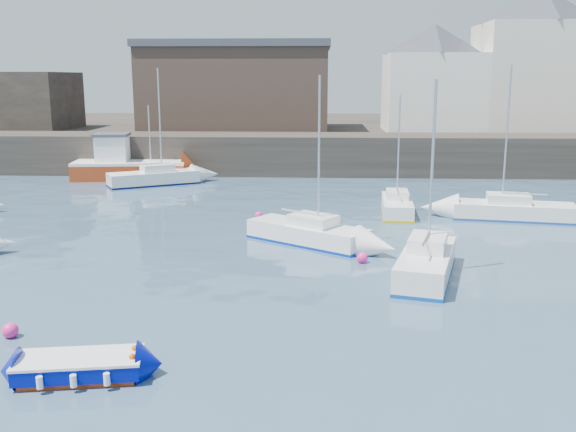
{
  "coord_description": "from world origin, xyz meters",
  "views": [
    {
      "loc": [
        1.27,
        -14.93,
        7.33
      ],
      "look_at": [
        0.0,
        12.0,
        1.5
      ],
      "focal_mm": 40.0,
      "sensor_mm": 36.0,
      "label": 1
    }
  ],
  "objects_px": {
    "sailboat_b": "(308,233)",
    "buoy_near": "(11,337)",
    "fishing_boat": "(126,165)",
    "sailboat_f": "(397,205)",
    "buoy_far": "(259,219)",
    "blue_dinghy": "(80,366)",
    "sailboat_c": "(426,263)",
    "buoy_mid": "(362,263)",
    "sailboat_h": "(154,177)",
    "sailboat_d": "(513,210)"
  },
  "relations": [
    {
      "from": "sailboat_h",
      "to": "buoy_far",
      "type": "bearing_deg",
      "value": -52.04
    },
    {
      "from": "sailboat_d",
      "to": "blue_dinghy",
      "type": "bearing_deg",
      "value": -130.15
    },
    {
      "from": "fishing_boat",
      "to": "sailboat_d",
      "type": "height_order",
      "value": "sailboat_d"
    },
    {
      "from": "sailboat_b",
      "to": "sailboat_c",
      "type": "height_order",
      "value": "sailboat_b"
    },
    {
      "from": "sailboat_b",
      "to": "sailboat_h",
      "type": "xyz_separation_m",
      "value": [
        -11.03,
        15.63,
        0.03
      ]
    },
    {
      "from": "sailboat_f",
      "to": "sailboat_h",
      "type": "relative_size",
      "value": 0.81
    },
    {
      "from": "buoy_mid",
      "to": "sailboat_d",
      "type": "bearing_deg",
      "value": 45.37
    },
    {
      "from": "sailboat_f",
      "to": "buoy_mid",
      "type": "bearing_deg",
      "value": -104.53
    },
    {
      "from": "sailboat_b",
      "to": "fishing_boat",
      "type": "bearing_deg",
      "value": 126.95
    },
    {
      "from": "sailboat_f",
      "to": "buoy_far",
      "type": "relative_size",
      "value": 16.05
    },
    {
      "from": "fishing_boat",
      "to": "buoy_far",
      "type": "relative_size",
      "value": 21.05
    },
    {
      "from": "sailboat_c",
      "to": "buoy_far",
      "type": "xyz_separation_m",
      "value": [
        -7.21,
        9.81,
        -0.56
      ]
    },
    {
      "from": "buoy_near",
      "to": "sailboat_f",
      "type": "bearing_deg",
      "value": 53.73
    },
    {
      "from": "sailboat_b",
      "to": "sailboat_h",
      "type": "height_order",
      "value": "sailboat_h"
    },
    {
      "from": "sailboat_d",
      "to": "buoy_far",
      "type": "distance_m",
      "value": 13.46
    },
    {
      "from": "blue_dinghy",
      "to": "sailboat_c",
      "type": "bearing_deg",
      "value": 41.51
    },
    {
      "from": "buoy_mid",
      "to": "sailboat_f",
      "type": "bearing_deg",
      "value": 75.47
    },
    {
      "from": "buoy_mid",
      "to": "blue_dinghy",
      "type": "bearing_deg",
      "value": -126.0
    },
    {
      "from": "blue_dinghy",
      "to": "sailboat_h",
      "type": "distance_m",
      "value": 29.79
    },
    {
      "from": "fishing_boat",
      "to": "buoy_mid",
      "type": "height_order",
      "value": "fishing_boat"
    },
    {
      "from": "fishing_boat",
      "to": "sailboat_f",
      "type": "relative_size",
      "value": 1.31
    },
    {
      "from": "sailboat_b",
      "to": "buoy_near",
      "type": "height_order",
      "value": "sailboat_b"
    },
    {
      "from": "sailboat_c",
      "to": "buoy_far",
      "type": "relative_size",
      "value": 18.2
    },
    {
      "from": "buoy_near",
      "to": "sailboat_b",
      "type": "bearing_deg",
      "value": 53.08
    },
    {
      "from": "sailboat_c",
      "to": "buoy_near",
      "type": "xyz_separation_m",
      "value": [
        -12.9,
        -6.36,
        -0.56
      ]
    },
    {
      "from": "blue_dinghy",
      "to": "sailboat_h",
      "type": "xyz_separation_m",
      "value": [
        -5.57,
        29.27,
        0.19
      ]
    },
    {
      "from": "blue_dinghy",
      "to": "buoy_mid",
      "type": "relative_size",
      "value": 7.24
    },
    {
      "from": "sailboat_d",
      "to": "sailboat_b",
      "type": "bearing_deg",
      "value": -152.63
    },
    {
      "from": "sailboat_b",
      "to": "sailboat_d",
      "type": "xyz_separation_m",
      "value": [
        10.72,
        5.55,
        -0.0
      ]
    },
    {
      "from": "blue_dinghy",
      "to": "sailboat_c",
      "type": "xyz_separation_m",
      "value": [
        9.95,
        8.81,
        0.23
      ]
    },
    {
      "from": "sailboat_h",
      "to": "buoy_mid",
      "type": "xyz_separation_m",
      "value": [
        13.25,
        -18.68,
        -0.52
      ]
    },
    {
      "from": "fishing_boat",
      "to": "sailboat_b",
      "type": "relative_size",
      "value": 1.13
    },
    {
      "from": "sailboat_b",
      "to": "sailboat_d",
      "type": "bearing_deg",
      "value": 27.37
    },
    {
      "from": "sailboat_c",
      "to": "sailboat_d",
      "type": "relative_size",
      "value": 0.91
    },
    {
      "from": "sailboat_d",
      "to": "sailboat_c",
      "type": "bearing_deg",
      "value": -120.97
    },
    {
      "from": "fishing_boat",
      "to": "sailboat_b",
      "type": "bearing_deg",
      "value": -53.05
    },
    {
      "from": "sailboat_b",
      "to": "buoy_mid",
      "type": "height_order",
      "value": "sailboat_b"
    },
    {
      "from": "fishing_boat",
      "to": "buoy_far",
      "type": "height_order",
      "value": "fishing_boat"
    },
    {
      "from": "sailboat_d",
      "to": "buoy_far",
      "type": "relative_size",
      "value": 19.96
    },
    {
      "from": "sailboat_c",
      "to": "sailboat_b",
      "type": "bearing_deg",
      "value": 132.97
    },
    {
      "from": "buoy_far",
      "to": "sailboat_h",
      "type": "bearing_deg",
      "value": 127.96
    },
    {
      "from": "sailboat_b",
      "to": "buoy_mid",
      "type": "distance_m",
      "value": 3.81
    },
    {
      "from": "fishing_boat",
      "to": "sailboat_d",
      "type": "distance_m",
      "value": 27.59
    },
    {
      "from": "sailboat_b",
      "to": "buoy_near",
      "type": "bearing_deg",
      "value": -126.92
    },
    {
      "from": "fishing_boat",
      "to": "sailboat_b",
      "type": "distance_m",
      "value": 22.88
    },
    {
      "from": "sailboat_b",
      "to": "sailboat_h",
      "type": "distance_m",
      "value": 19.13
    },
    {
      "from": "buoy_near",
      "to": "fishing_boat",
      "type": "bearing_deg",
      "value": 100.27
    },
    {
      "from": "sailboat_f",
      "to": "buoy_near",
      "type": "bearing_deg",
      "value": -126.27
    },
    {
      "from": "fishing_boat",
      "to": "buoy_near",
      "type": "relative_size",
      "value": 18.39
    },
    {
      "from": "blue_dinghy",
      "to": "buoy_far",
      "type": "height_order",
      "value": "blue_dinghy"
    }
  ]
}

